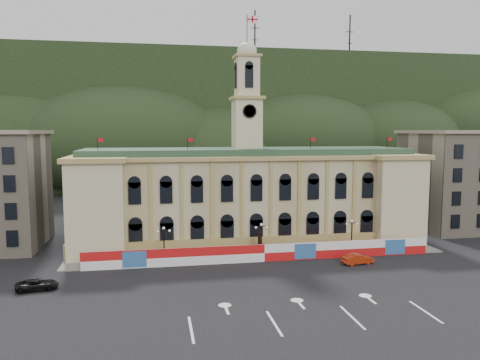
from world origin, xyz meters
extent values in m
plane|color=black|center=(0.00, 0.00, 0.00)|extent=(260.00, 260.00, 0.00)
cube|color=black|center=(0.00, 130.00, 22.00)|extent=(230.00, 70.00, 44.00)
cube|color=#595651|center=(35.00, 110.00, 30.00)|extent=(22.00, 8.00, 14.00)
cube|color=#595651|center=(-48.00, 108.00, 26.00)|extent=(16.00, 7.00, 10.00)
cylinder|color=black|center=(20.00, 115.00, 50.00)|extent=(0.50, 0.50, 20.00)
cylinder|color=black|center=(55.00, 115.00, 50.00)|extent=(0.50, 0.50, 20.00)
cube|color=#C7BA90|center=(0.00, 28.00, 7.00)|extent=(55.00, 15.00, 14.00)
cube|color=tan|center=(0.00, 20.20, 1.20)|extent=(56.00, 0.80, 2.40)
cube|color=tan|center=(0.00, 28.00, 14.30)|extent=(56.20, 16.20, 0.60)
cube|color=#2C4932|center=(0.00, 28.00, 15.00)|extent=(53.00, 13.00, 1.20)
cube|color=beige|center=(-23.50, 27.00, 7.00)|extent=(8.00, 17.00, 14.00)
cube|color=beige|center=(23.50, 27.00, 7.00)|extent=(8.00, 17.00, 14.00)
cube|color=beige|center=(0.00, 28.00, 19.60)|extent=(4.40, 4.40, 8.00)
cube|color=tan|center=(0.00, 28.00, 23.80)|extent=(5.20, 5.20, 0.50)
cube|color=beige|center=(0.00, 28.00, 27.10)|extent=(3.60, 3.60, 6.50)
cube|color=tan|center=(0.00, 28.00, 30.50)|extent=(4.20, 4.20, 0.40)
cylinder|color=black|center=(0.00, 25.70, 21.60)|extent=(2.20, 0.20, 2.20)
ellipsoid|color=beige|center=(0.00, 28.00, 31.40)|extent=(3.20, 3.20, 2.72)
cylinder|color=black|center=(0.00, 28.00, 34.60)|extent=(0.12, 0.12, 5.00)
cube|color=white|center=(0.90, 28.00, 36.40)|extent=(1.80, 0.04, 1.20)
cube|color=red|center=(0.90, 27.97, 36.40)|extent=(1.80, 0.02, 0.22)
cube|color=red|center=(0.90, 27.97, 36.40)|extent=(0.22, 0.02, 1.20)
cube|color=tan|center=(43.00, 31.00, 9.00)|extent=(20.00, 16.00, 18.00)
cube|color=gray|center=(43.00, 31.00, 18.30)|extent=(21.00, 17.00, 0.60)
cube|color=red|center=(0.00, 15.00, 1.25)|extent=(50.00, 0.25, 2.50)
cube|color=#3062A3|center=(-18.00, 14.86, 1.25)|extent=(3.20, 0.05, 2.20)
cube|color=#3062A3|center=(6.00, 14.86, 1.25)|extent=(3.20, 0.05, 2.20)
cube|color=#3062A3|center=(20.00, 14.86, 1.25)|extent=(3.20, 0.05, 2.20)
cube|color=slate|center=(0.00, 17.75, 0.08)|extent=(56.00, 5.50, 0.16)
cube|color=#595651|center=(0.00, 18.00, 0.90)|extent=(1.40, 1.40, 1.80)
cylinder|color=black|center=(0.00, 18.00, 2.60)|extent=(0.60, 0.60, 1.60)
sphere|color=black|center=(0.00, 18.00, 3.50)|extent=(0.44, 0.44, 0.44)
cylinder|color=black|center=(-14.00, 17.00, 0.15)|extent=(0.44, 0.44, 0.30)
cylinder|color=black|center=(-14.00, 17.00, 2.40)|extent=(0.18, 0.18, 4.80)
cube|color=black|center=(-14.00, 17.00, 4.70)|extent=(1.60, 0.08, 0.08)
sphere|color=silver|center=(-14.80, 17.00, 4.55)|extent=(0.36, 0.36, 0.36)
sphere|color=silver|center=(-13.20, 17.00, 4.55)|extent=(0.36, 0.36, 0.36)
sphere|color=silver|center=(-14.00, 17.00, 4.95)|extent=(0.40, 0.40, 0.40)
cylinder|color=black|center=(0.00, 17.00, 0.15)|extent=(0.44, 0.44, 0.30)
cylinder|color=black|center=(0.00, 17.00, 2.40)|extent=(0.18, 0.18, 4.80)
cube|color=black|center=(0.00, 17.00, 4.70)|extent=(1.60, 0.08, 0.08)
sphere|color=silver|center=(-0.80, 17.00, 4.55)|extent=(0.36, 0.36, 0.36)
sphere|color=silver|center=(0.80, 17.00, 4.55)|extent=(0.36, 0.36, 0.36)
sphere|color=silver|center=(0.00, 17.00, 4.95)|extent=(0.40, 0.40, 0.40)
cylinder|color=black|center=(14.00, 17.00, 0.15)|extent=(0.44, 0.44, 0.30)
cylinder|color=black|center=(14.00, 17.00, 2.40)|extent=(0.18, 0.18, 4.80)
cube|color=black|center=(14.00, 17.00, 4.70)|extent=(1.60, 0.08, 0.08)
sphere|color=silver|center=(13.20, 17.00, 4.55)|extent=(0.36, 0.36, 0.36)
sphere|color=silver|center=(14.80, 17.00, 4.55)|extent=(0.36, 0.36, 0.36)
sphere|color=silver|center=(14.00, 17.00, 4.95)|extent=(0.40, 0.40, 0.40)
imported|color=#A6250B|center=(12.50, 11.46, 0.74)|extent=(3.07, 4.99, 1.47)
imported|color=black|center=(-28.81, 8.10, 0.65)|extent=(3.54, 5.33, 1.30)
camera|label=1|loc=(-15.03, -48.08, 18.47)|focal=35.00mm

